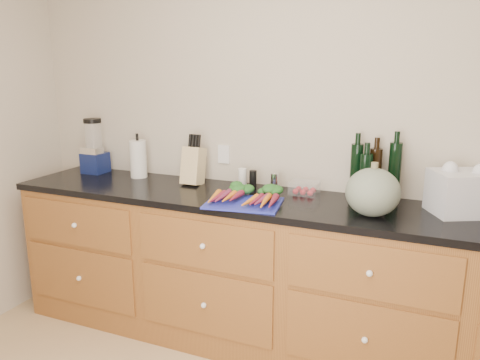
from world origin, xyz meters
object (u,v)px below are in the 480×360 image
at_px(cutting_board, 244,203).
at_px(tomato_box, 304,188).
at_px(knife_block, 193,166).
at_px(carrots, 247,196).
at_px(paper_towel, 138,159).
at_px(blender_appliance, 94,149).
at_px(squash, 373,192).

height_order(cutting_board, tomato_box, tomato_box).
xyz_separation_m(knife_block, tomato_box, (0.73, 0.03, -0.08)).
height_order(cutting_board, carrots, carrots).
bearing_deg(paper_towel, tomato_box, 0.49).
bearing_deg(knife_block, carrots, -28.02).
distance_m(cutting_board, tomato_box, 0.42).
distance_m(carrots, knife_block, 0.55).
relative_size(cutting_board, blender_appliance, 1.05).
height_order(squash, knife_block, squash).
relative_size(squash, blender_appliance, 0.71).
relative_size(squash, paper_towel, 1.08).
bearing_deg(cutting_board, blender_appliance, 166.11).
height_order(squash, blender_appliance, blender_appliance).
relative_size(cutting_board, squash, 1.48).
bearing_deg(paper_towel, knife_block, -2.61).
bearing_deg(squash, paper_towel, 170.92).
distance_m(cutting_board, paper_towel, 0.98).
height_order(blender_appliance, knife_block, blender_appliance).
relative_size(blender_appliance, paper_towel, 1.52).
bearing_deg(cutting_board, squash, 5.38).
bearing_deg(knife_block, tomato_box, 2.34).
xyz_separation_m(paper_towel, tomato_box, (1.17, 0.01, -0.09)).
height_order(carrots, knife_block, knife_block).
bearing_deg(tomato_box, knife_block, -177.66).
bearing_deg(carrots, knife_block, 151.98).
xyz_separation_m(carrots, paper_towel, (-0.91, 0.27, 0.09)).
height_order(paper_towel, tomato_box, paper_towel).
bearing_deg(carrots, cutting_board, -90.00).
bearing_deg(squash, knife_block, 168.53).
bearing_deg(paper_towel, cutting_board, -19.28).
bearing_deg(squash, carrots, -178.50).
relative_size(paper_towel, tomato_box, 1.53).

